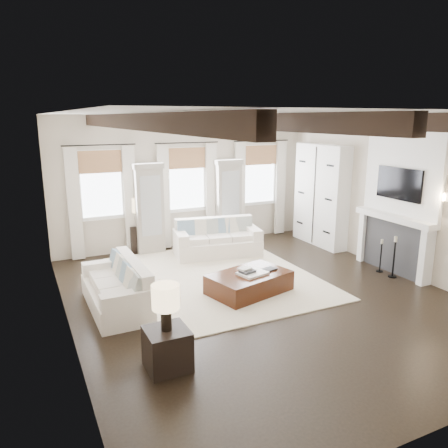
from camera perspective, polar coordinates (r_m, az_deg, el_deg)
name	(u,v)px	position (r m, az deg, el deg)	size (l,w,h in m)	color
ground	(262,297)	(7.97, 4.95, -9.48)	(7.50, 7.50, 0.00)	black
room_shell	(274,183)	(8.57, 6.51, 5.30)	(6.54, 7.54, 3.22)	beige
area_rug	(216,277)	(8.84, -1.08, -6.96)	(3.66, 4.29, 0.02)	beige
sofa_back	(217,240)	(10.20, -0.95, -2.14)	(2.08, 1.21, 0.84)	white
sofa_left	(119,289)	(7.62, -13.52, -8.26)	(0.86, 1.88, 0.80)	white
ottoman	(249,283)	(8.07, 3.30, -7.70)	(1.44, 0.90, 0.38)	black
tray	(253,273)	(7.94, 3.76, -6.43)	(0.50, 0.38, 0.04)	white
book_lower	(247,271)	(7.92, 3.08, -6.19)	(0.26, 0.20, 0.04)	#262628
book_upper	(245,269)	(7.95, 2.74, -5.84)	(0.22, 0.17, 0.03)	beige
book_loose	(270,269)	(8.19, 5.97, -5.88)	(0.24, 0.18, 0.03)	#262628
side_table_front	(167,349)	(5.83, -7.42, -15.87)	(0.53, 0.53, 0.53)	black
lamp_front	(166,299)	(5.52, -7.64, -9.75)	(0.35, 0.35, 0.60)	black
side_table_back	(138,238)	(10.69, -11.19, -1.77)	(0.43, 0.43, 0.65)	black
lamp_back	(136,206)	(10.51, -11.38, 2.32)	(0.39, 0.39, 0.67)	black
candlestick_near	(394,260)	(9.40, 21.29, -4.44)	(0.17, 0.17, 0.85)	black
candlestick_far	(381,258)	(9.65, 19.77, -4.25)	(0.14, 0.14, 0.70)	black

